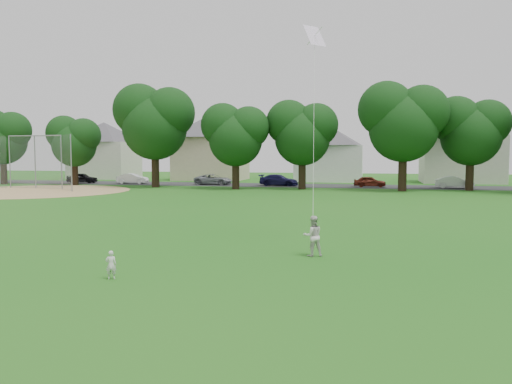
% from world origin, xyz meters
% --- Properties ---
extents(ground, '(160.00, 160.00, 0.00)m').
position_xyz_m(ground, '(0.00, 0.00, 0.00)').
color(ground, '#1A5E15').
rests_on(ground, ground).
extents(street, '(90.00, 7.00, 0.01)m').
position_xyz_m(street, '(0.00, 42.00, 0.01)').
color(street, '#2D2D30').
rests_on(street, ground).
extents(dirt_infield, '(18.00, 18.00, 0.02)m').
position_xyz_m(dirt_infield, '(-26.00, 28.00, 0.01)').
color(dirt_infield, '#9E7F51').
rests_on(dirt_infield, ground).
extents(toddler, '(0.35, 0.29, 0.81)m').
position_xyz_m(toddler, '(-2.05, -0.70, 0.41)').
color(toddler, silver).
rests_on(toddler, ground).
extents(older_boy, '(0.83, 0.75, 1.39)m').
position_xyz_m(older_boy, '(3.09, 3.69, 0.70)').
color(older_boy, silver).
rests_on(older_boy, ground).
extents(kite, '(1.03, 2.00, 7.79)m').
position_xyz_m(kite, '(2.94, 5.15, 4.54)').
color(kite, white).
rests_on(kite, ground).
extents(baseball_backstop, '(12.17, 3.15, 5.34)m').
position_xyz_m(baseball_backstop, '(-28.05, 30.62, 2.67)').
color(baseball_backstop, gray).
rests_on(baseball_backstop, ground).
extents(tree_row, '(82.49, 9.84, 11.59)m').
position_xyz_m(tree_row, '(5.39, 36.10, 6.66)').
color(tree_row, black).
rests_on(tree_row, ground).
extents(parked_cars, '(54.82, 2.05, 1.25)m').
position_xyz_m(parked_cars, '(-3.23, 41.00, 0.61)').
color(parked_cars, black).
rests_on(parked_cars, ground).
extents(house_row, '(76.36, 13.26, 10.45)m').
position_xyz_m(house_row, '(-0.44, 52.00, 4.95)').
color(house_row, silver).
rests_on(house_row, ground).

